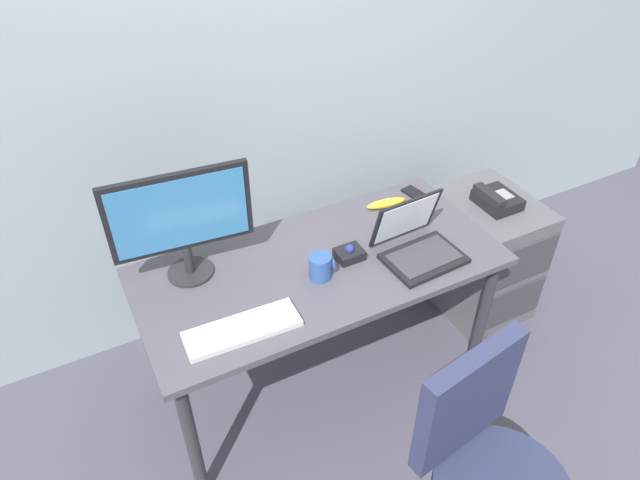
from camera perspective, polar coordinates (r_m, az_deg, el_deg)
name	(u,v)px	position (r m, az deg, el deg)	size (l,w,h in m)	color
ground_plane	(320,377)	(2.83, 0.00, -13.50)	(8.00, 8.00, 0.00)	#4A4754
back_wall	(243,42)	(2.53, -7.71, 18.98)	(6.00, 0.10, 2.80)	#92A2A6
desk	(320,278)	(2.36, 0.00, -3.84)	(1.47, 0.69, 0.72)	#4C4850
file_cabinet	(482,255)	(3.08, 15.85, -1.42)	(0.42, 0.53, 0.65)	#56555A
desk_phone	(496,199)	(2.86, 17.15, 3.90)	(0.17, 0.20, 0.09)	black
monitor_main	(181,218)	(2.15, -13.69, 2.12)	(0.53, 0.18, 0.46)	#262628
keyboard	(242,329)	(2.05, -7.75, -8.74)	(0.42, 0.15, 0.03)	silver
laptop	(417,243)	(2.35, 9.65, -0.34)	(0.33, 0.30, 0.23)	black
trackball_mouse	(349,253)	(2.32, 2.94, -1.34)	(0.11, 0.09, 0.07)	black
coffee_mug	(321,267)	(2.21, 0.08, -2.67)	(0.10, 0.09, 0.10)	#2E5095
cell_phone	(416,194)	(2.73, 9.56, 4.50)	(0.07, 0.14, 0.01)	black
banana	(386,203)	(2.62, 6.58, 3.66)	(0.19, 0.04, 0.04)	yellow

